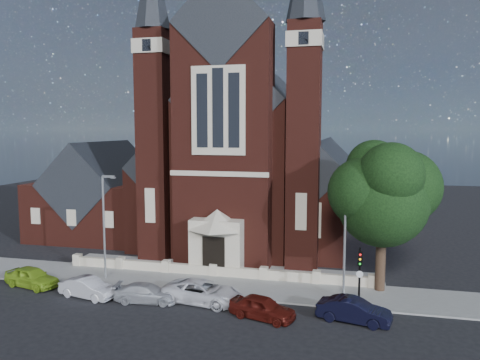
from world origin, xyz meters
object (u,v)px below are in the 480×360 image
(street_tree, at_px, (384,196))
(car_white_suv, at_px, (203,292))
(church, at_px, (256,160))
(street_lamp_right, at_px, (346,233))
(car_dark_red, at_px, (262,307))
(parish_hall, at_px, (103,198))
(traffic_signal, at_px, (360,269))
(car_silver_a, at_px, (88,288))
(car_navy, at_px, (354,311))
(car_lime_van, at_px, (32,277))
(car_silver_b, at_px, (147,293))
(street_lamp_left, at_px, (105,221))

(street_tree, relative_size, car_white_suv, 1.98)
(church, relative_size, street_lamp_right, 4.31)
(street_tree, relative_size, car_dark_red, 2.57)
(car_white_suv, bearing_deg, parish_hall, 53.00)
(street_lamp_right, relative_size, traffic_signal, 2.02)
(car_silver_a, height_order, car_navy, car_navy)
(street_tree, xyz_separation_m, car_navy, (-1.92, -5.63, -6.24))
(church, distance_m, street_tree, 21.38)
(traffic_signal, distance_m, car_lime_van, 23.44)
(car_white_suv, relative_size, car_dark_red, 1.30)
(church, relative_size, car_silver_a, 8.38)
(car_navy, bearing_deg, car_silver_b, 101.56)
(traffic_signal, distance_m, car_navy, 3.02)
(church, xyz_separation_m, street_tree, (12.60, -17.23, -1.23))
(parish_hall, relative_size, traffic_signal, 3.05)
(car_lime_van, relative_size, car_dark_red, 1.05)
(street_lamp_right, distance_m, car_white_suv, 10.45)
(parish_hall, xyz_separation_m, street_lamp_left, (8.09, -14.00, 0.59))
(car_dark_red, relative_size, car_navy, 0.95)
(car_navy, bearing_deg, street_tree, -6.62)
(parish_hall, height_order, car_lime_van, parish_hall)
(street_tree, xyz_separation_m, car_silver_a, (-19.71, -5.62, -6.27))
(street_lamp_right, xyz_separation_m, car_dark_red, (-4.87, -4.69, -3.89))
(street_lamp_left, relative_size, car_lime_van, 1.85)
(street_tree, bearing_deg, car_silver_a, -164.10)
(car_dark_red, bearing_deg, street_lamp_right, -29.01)
(street_tree, bearing_deg, parish_hall, 156.74)
(car_lime_van, bearing_deg, car_dark_red, -82.20)
(parish_hall, height_order, traffic_signal, parish_hall)
(car_navy, bearing_deg, street_lamp_right, 20.69)
(car_white_suv, bearing_deg, car_navy, -87.03)
(parish_hall, bearing_deg, car_dark_red, -41.37)
(traffic_signal, distance_m, car_silver_a, 18.36)
(car_lime_van, bearing_deg, car_silver_b, -81.60)
(street_lamp_left, relative_size, car_white_suv, 1.50)
(traffic_signal, distance_m, car_white_suv, 10.41)
(street_lamp_left, distance_m, car_lime_van, 6.55)
(car_lime_van, distance_m, car_silver_b, 9.53)
(traffic_signal, relative_size, car_white_suv, 0.74)
(street_tree, xyz_separation_m, car_silver_b, (-15.44, -5.47, -6.34))
(car_silver_b, xyz_separation_m, car_white_suv, (3.70, 0.75, 0.13))
(street_tree, height_order, street_lamp_right, street_tree)
(parish_hall, relative_size, street_lamp_left, 1.51)
(church, bearing_deg, traffic_signal, -61.80)
(street_lamp_right, xyz_separation_m, car_silver_a, (-17.20, -3.91, -3.91))
(car_dark_red, xyz_separation_m, car_navy, (5.45, 0.76, 0.01))
(church, distance_m, traffic_signal, 23.94)
(church, bearing_deg, car_silver_a, -107.29)
(car_silver_b, bearing_deg, parish_hall, 30.03)
(street_lamp_right, bearing_deg, church, 118.04)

